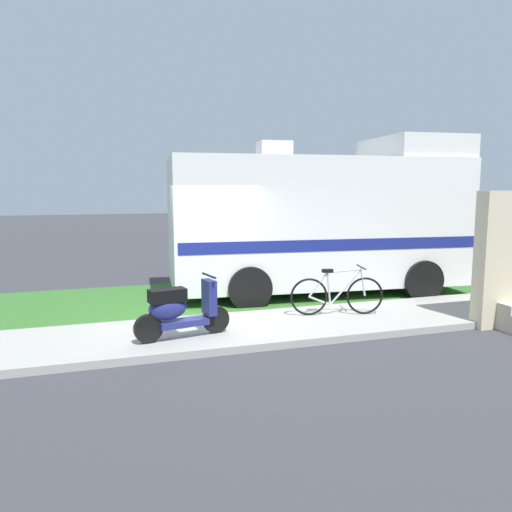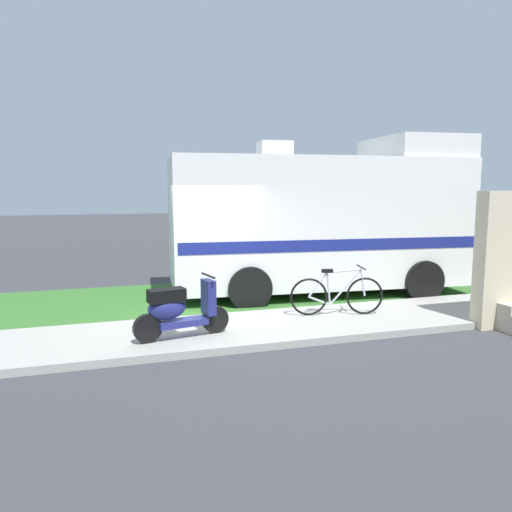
{
  "view_description": "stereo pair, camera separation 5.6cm",
  "coord_description": "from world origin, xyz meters",
  "px_view_note": "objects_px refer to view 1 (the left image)",
  "views": [
    {
      "loc": [
        -1.78,
        -8.99,
        2.44
      ],
      "look_at": [
        1.21,
        0.3,
        1.1
      ],
      "focal_mm": 34.6,
      "sensor_mm": 36.0,
      "label": 1
    },
    {
      "loc": [
        -1.73,
        -9.01,
        2.44
      ],
      "look_at": [
        1.21,
        0.3,
        1.1
      ],
      "focal_mm": 34.6,
      "sensor_mm": 36.0,
      "label": 2
    }
  ],
  "objects_px": {
    "scooter": "(179,309)",
    "bicycle": "(337,294)",
    "pickup_truck_near": "(352,233)",
    "motorhome_rv": "(320,220)"
  },
  "relations": [
    {
      "from": "motorhome_rv",
      "to": "pickup_truck_near",
      "type": "xyz_separation_m",
      "value": [
        3.26,
        4.37,
        -0.77
      ]
    },
    {
      "from": "scooter",
      "to": "pickup_truck_near",
      "type": "distance_m",
      "value": 10.07
    },
    {
      "from": "scooter",
      "to": "bicycle",
      "type": "relative_size",
      "value": 0.91
    },
    {
      "from": "scooter",
      "to": "bicycle",
      "type": "xyz_separation_m",
      "value": [
        3.0,
        0.55,
        -0.07
      ]
    },
    {
      "from": "scooter",
      "to": "bicycle",
      "type": "distance_m",
      "value": 3.05
    },
    {
      "from": "bicycle",
      "to": "pickup_truck_near",
      "type": "bearing_deg",
      "value": 59.27
    },
    {
      "from": "scooter",
      "to": "bicycle",
      "type": "bearing_deg",
      "value": 10.44
    },
    {
      "from": "bicycle",
      "to": "pickup_truck_near",
      "type": "distance_m",
      "value": 7.81
    },
    {
      "from": "motorhome_rv",
      "to": "bicycle",
      "type": "relative_size",
      "value": 3.98
    },
    {
      "from": "scooter",
      "to": "pickup_truck_near",
      "type": "relative_size",
      "value": 0.3
    }
  ]
}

